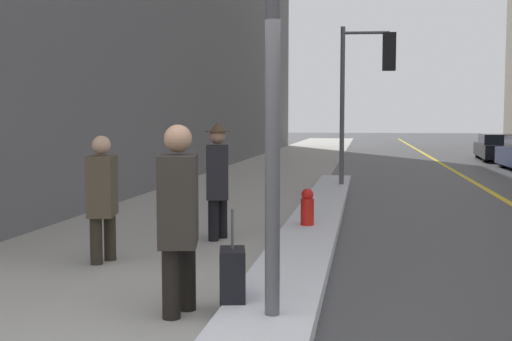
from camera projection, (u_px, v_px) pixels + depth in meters
The scene contains 10 objects.
sidewalk_slab at pixel (265, 176), 19.65m from camera, with size 4.00×80.00×0.01m.
road_centre_stripe at pixel (468, 179), 18.65m from camera, with size 0.16×80.00×0.00m.
snow_bank_curb at pixel (317, 218), 10.71m from camera, with size 0.81×15.12×0.15m.
traffic_light_near at pixel (371, 73), 15.37m from camera, with size 1.31×0.36×3.94m.
pedestrian_trailing at pixel (179, 211), 5.58m from camera, with size 0.43×0.60×1.68m.
pedestrian_nearside at pixel (102, 193), 7.64m from camera, with size 0.39×0.55×1.53m.
pedestrian_in_fedora at pixel (218, 176), 9.12m from camera, with size 0.41×0.76×1.70m.
parked_car_black at pixel (501, 147), 27.19m from camera, with size 2.12×4.94×1.12m.
rolling_suitcase at pixel (232, 283), 5.59m from camera, with size 0.29×0.40×0.95m.
fire_hydrant at pixel (307, 212), 9.55m from camera, with size 0.20×0.20×0.70m.
Camera 1 is at (1.02, -4.34, 1.72)m, focal length 45.00 mm.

